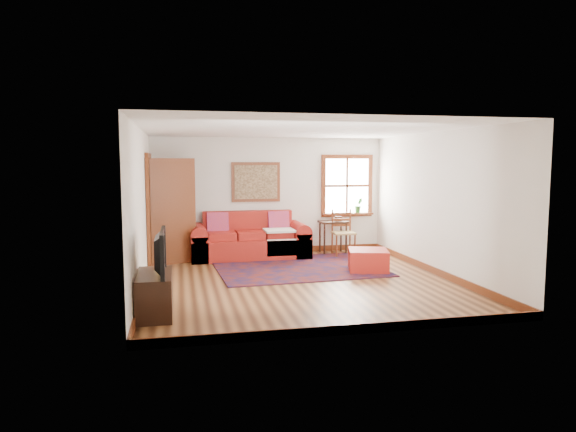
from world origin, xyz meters
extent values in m
plane|color=#462412|center=(0.00, 0.00, 0.00)|extent=(5.50, 5.50, 0.00)
cube|color=silver|center=(0.00, 2.75, 1.25)|extent=(5.00, 0.04, 2.50)
cube|color=silver|center=(0.00, -2.75, 1.25)|extent=(5.00, 0.04, 2.50)
cube|color=silver|center=(-2.50, 0.00, 1.25)|extent=(0.04, 5.50, 2.50)
cube|color=silver|center=(2.50, 0.00, 1.25)|extent=(0.04, 5.50, 2.50)
cube|color=white|center=(0.00, 0.00, 2.50)|extent=(5.00, 5.50, 0.04)
cube|color=brown|center=(0.00, 2.73, 0.06)|extent=(5.00, 0.03, 0.12)
cube|color=brown|center=(-2.48, 0.00, 0.06)|extent=(0.03, 5.50, 0.12)
cube|color=brown|center=(2.48, 0.00, 0.06)|extent=(0.03, 5.50, 0.12)
cube|color=white|center=(1.75, 2.73, 1.45)|extent=(1.00, 0.02, 1.20)
cube|color=brown|center=(1.75, 2.72, 2.09)|extent=(1.18, 0.06, 0.09)
cube|color=brown|center=(1.75, 2.72, 0.80)|extent=(1.18, 0.06, 0.09)
cube|color=brown|center=(1.21, 2.72, 1.45)|extent=(0.09, 0.06, 1.20)
cube|color=brown|center=(2.29, 2.72, 1.45)|extent=(0.09, 0.06, 1.20)
cube|color=brown|center=(1.75, 2.72, 1.45)|extent=(1.00, 0.04, 0.05)
cube|color=brown|center=(1.75, 2.65, 0.83)|extent=(1.15, 0.20, 0.04)
imported|color=#256B29|center=(2.00, 2.63, 1.01)|extent=(0.18, 0.15, 0.33)
cube|color=black|center=(-2.49, 1.60, 1.02)|extent=(0.02, 0.90, 2.05)
cube|color=brown|center=(-2.46, 1.11, 1.02)|extent=(0.06, 0.09, 2.05)
cube|color=brown|center=(-2.46, 2.10, 1.02)|extent=(0.06, 0.09, 2.05)
cube|color=brown|center=(-2.46, 1.60, 2.09)|extent=(0.06, 1.08, 0.09)
cube|color=brown|center=(-2.04, 1.90, 1.02)|extent=(0.86, 0.35, 2.05)
cube|color=silver|center=(-2.04, 1.90, 1.13)|extent=(0.56, 0.22, 1.33)
cube|color=brown|center=(-0.30, 2.73, 1.55)|extent=(1.05, 0.04, 0.85)
cube|color=tan|center=(-0.30, 2.69, 1.55)|extent=(0.92, 0.03, 0.72)
cube|color=#5A160C|center=(0.22, 1.01, 0.01)|extent=(3.12, 2.56, 0.02)
cube|color=#A21C14|center=(-0.51, 2.22, 0.21)|extent=(2.42, 1.00, 0.42)
cube|color=#A21C14|center=(-0.51, 2.58, 0.68)|extent=(1.88, 0.27, 0.53)
cube|color=#A21C14|center=(-1.55, 2.22, 0.26)|extent=(0.34, 1.00, 0.53)
cube|color=#A21C14|center=(0.53, 2.22, 0.26)|extent=(0.34, 1.00, 0.53)
cube|color=red|center=(-1.15, 2.41, 0.71)|extent=(0.44, 0.22, 0.46)
cube|color=red|center=(0.13, 2.41, 0.71)|extent=(0.44, 0.22, 0.46)
cube|color=silver|center=(0.07, 2.03, 0.58)|extent=(0.61, 0.55, 0.04)
cube|color=#A21C14|center=(1.42, 0.49, 0.20)|extent=(0.85, 0.85, 0.39)
cube|color=black|center=(1.34, 2.41, 0.68)|extent=(0.59, 0.44, 0.04)
cylinder|color=black|center=(1.10, 2.23, 0.33)|extent=(0.04, 0.04, 0.66)
cylinder|color=black|center=(1.58, 2.23, 0.33)|extent=(0.04, 0.04, 0.66)
cylinder|color=black|center=(1.10, 2.59, 0.33)|extent=(0.04, 0.04, 0.66)
cylinder|color=black|center=(1.58, 2.59, 0.33)|extent=(0.04, 0.04, 0.66)
cube|color=tan|center=(1.46, 2.05, 0.49)|extent=(0.47, 0.45, 0.04)
cylinder|color=brown|center=(1.26, 1.88, 0.23)|extent=(0.04, 0.04, 0.47)
cylinder|color=brown|center=(1.65, 1.86, 0.23)|extent=(0.04, 0.04, 0.47)
cylinder|color=brown|center=(1.27, 2.25, 0.49)|extent=(0.04, 0.04, 0.97)
cylinder|color=brown|center=(1.67, 2.23, 0.49)|extent=(0.04, 0.04, 0.97)
cube|color=brown|center=(1.47, 2.24, 0.75)|extent=(0.40, 0.05, 0.29)
cube|color=black|center=(-2.26, -1.46, 0.27)|extent=(0.45, 0.99, 0.54)
imported|color=black|center=(-2.24, -1.49, 0.83)|extent=(0.13, 0.98, 0.56)
cylinder|color=silver|center=(-2.21, -1.02, 0.63)|extent=(0.12, 0.12, 0.18)
cylinder|color=#FFA53F|center=(-2.21, -1.02, 0.60)|extent=(0.07, 0.07, 0.12)
camera|label=1|loc=(-1.93, -8.19, 1.97)|focal=32.00mm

